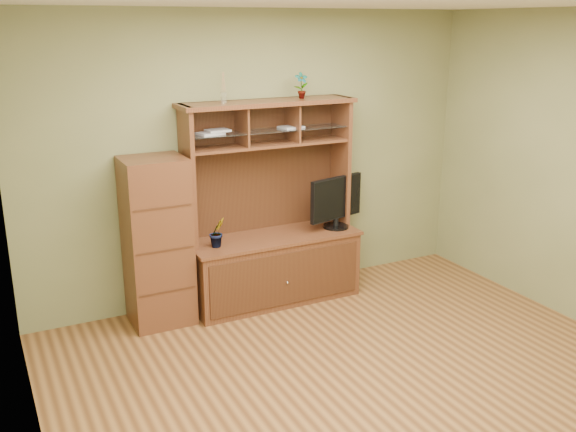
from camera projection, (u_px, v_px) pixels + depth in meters
room at (377, 209)px, 4.37m from camera, size 4.54×4.04×2.74m
media_hutch at (272, 247)px, 6.09m from camera, size 1.66×0.61×1.90m
monitor at (336, 201)px, 6.19m from camera, size 0.63×0.25×0.51m
orchid_plant at (217, 232)px, 5.70m from camera, size 0.17×0.15×0.27m
top_plant at (301, 85)px, 5.87m from camera, size 0.13×0.10×0.24m
reed_diffuser at (224, 91)px, 5.55m from camera, size 0.05×0.05×0.26m
magazines at (240, 130)px, 5.71m from camera, size 1.03×0.20×0.04m
side_cabinet at (157, 242)px, 5.57m from camera, size 0.53×0.48×1.49m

